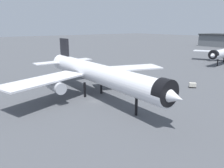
% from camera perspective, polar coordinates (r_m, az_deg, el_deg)
% --- Properties ---
extents(ground, '(900.00, 900.00, 0.00)m').
position_cam_1_polar(ground, '(66.00, -4.62, -4.55)').
color(ground, '#4C4F54').
extents(airliner_near_gate, '(62.81, 57.47, 17.34)m').
position_cam_1_polar(airliner_near_gate, '(67.94, -3.97, 2.73)').
color(airliner_near_gate, white).
rests_on(airliner_near_gate, ground).
extents(service_truck_front, '(4.96, 5.85, 3.00)m').
position_cam_1_polar(service_truck_front, '(106.18, -7.67, 3.73)').
color(service_truck_front, black).
rests_on(service_truck_front, ground).
extents(baggage_cart_trailing, '(2.86, 2.85, 1.82)m').
position_cam_1_polar(baggage_cart_trailing, '(85.21, 20.24, -0.27)').
color(baggage_cart_trailing, black).
rests_on(baggage_cart_trailing, ground).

